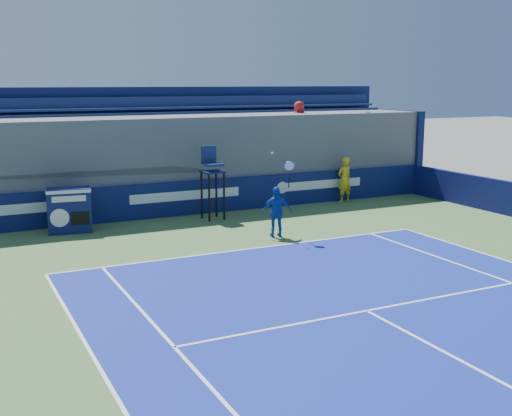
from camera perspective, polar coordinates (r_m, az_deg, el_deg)
name	(u,v)px	position (r m, az deg, el deg)	size (l,w,h in m)	color
ball_person	(345,180)	(24.94, 7.87, 2.51)	(0.64, 0.42, 1.76)	gold
back_hoarding	(185,198)	(22.49, -6.32, 0.86)	(20.40, 0.21, 1.20)	#0D154A
match_clock	(69,209)	(20.59, -16.29, -0.08)	(1.40, 0.89, 1.40)	#101851
umpire_chair	(212,175)	(21.60, -3.92, 2.97)	(0.76, 0.76, 2.48)	black
tennis_player	(277,212)	(19.14, 1.86, -0.33)	(0.97, 0.67, 2.57)	#13419E
stadium_seating	(166,157)	(24.23, -8.02, 4.50)	(21.00, 4.05, 4.40)	#56555B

